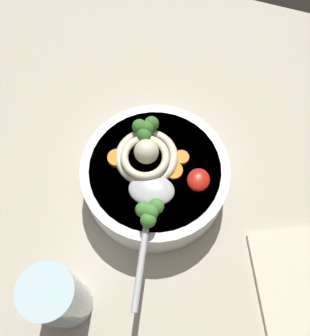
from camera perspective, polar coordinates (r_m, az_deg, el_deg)
table_slab at (r=58.20cm, az=-2.52°, el=-5.69°), size 91.25×91.25×3.27cm
soup_bowl at (r=54.74cm, az=0.00°, el=-1.29°), size 20.39×20.39×6.04cm
noodle_pile at (r=51.50cm, az=-0.90°, el=1.68°), size 9.40×9.22×3.78cm
soup_spoon at (r=49.45cm, az=-0.74°, el=-4.78°), size 17.53×6.74×1.60cm
chili_sauce_dollop at (r=50.88cm, az=6.43°, el=-1.75°), size 3.30×2.97×1.49cm
broccoli_floret_right at (r=52.65cm, az=-1.41°, el=5.85°), size 4.02×3.46×3.18cm
broccoli_floret_far at (r=47.74cm, az=-0.79°, el=-6.50°), size 3.92×3.37×3.10cm
carrot_slice_extra_a at (r=51.71cm, az=2.71°, el=-0.36°), size 2.55×2.55×0.49cm
carrot_slice_front at (r=52.52cm, az=-5.67°, el=1.44°), size 2.49×2.49×0.79cm
carrot_slice_near_spoon at (r=52.59cm, az=3.95°, el=1.57°), size 2.02×2.02×0.53cm
drinking_glass at (r=48.40cm, az=-14.03°, el=-18.15°), size 6.11×6.11×12.92cm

